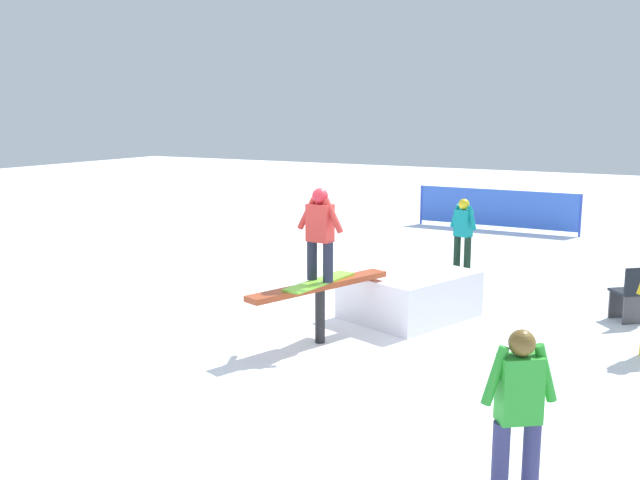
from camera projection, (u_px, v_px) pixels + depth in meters
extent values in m
plane|color=white|center=(320.00, 342.00, 9.97)|extent=(60.00, 60.00, 0.00)
cylinder|color=black|center=(320.00, 316.00, 9.90)|extent=(0.14, 0.14, 0.78)
cube|color=#A53F1E|center=(320.00, 286.00, 9.82)|extent=(2.36, 1.04, 0.08)
cube|color=white|center=(409.00, 294.00, 11.15)|extent=(2.19, 2.00, 0.72)
cube|color=#7FD737|center=(320.00, 282.00, 9.81)|extent=(1.40, 0.41, 0.03)
cylinder|color=#212536|center=(312.00, 260.00, 9.83)|extent=(0.14, 0.14, 0.55)
cylinder|color=#212536|center=(328.00, 262.00, 9.69)|extent=(0.14, 0.14, 0.55)
cube|color=red|center=(320.00, 223.00, 9.66)|extent=(0.24, 0.36, 0.52)
cylinder|color=red|center=(307.00, 213.00, 9.76)|extent=(0.12, 0.32, 0.47)
cylinder|color=red|center=(333.00, 216.00, 9.52)|extent=(0.12, 0.32, 0.47)
sphere|color=red|center=(320.00, 196.00, 9.60)|extent=(0.22, 0.22, 0.22)
cylinder|color=navy|center=(531.00, 460.00, 5.90)|extent=(0.14, 0.14, 0.70)
cylinder|color=navy|center=(500.00, 462.00, 5.87)|extent=(0.14, 0.14, 0.70)
cube|color=green|center=(520.00, 389.00, 5.77)|extent=(0.38, 0.40, 0.56)
cylinder|color=green|center=(545.00, 373.00, 5.78)|extent=(0.20, 0.23, 0.50)
cylinder|color=green|center=(495.00, 376.00, 5.72)|extent=(0.20, 0.23, 0.50)
sphere|color=brown|center=(522.00, 343.00, 5.70)|extent=(0.22, 0.22, 0.22)
cylinder|color=black|center=(467.00, 254.00, 14.40)|extent=(0.14, 0.14, 0.68)
cylinder|color=black|center=(457.00, 252.00, 14.60)|extent=(0.14, 0.14, 0.68)
cube|color=teal|center=(463.00, 223.00, 14.39)|extent=(0.32, 0.39, 0.55)
cylinder|color=teal|center=(472.00, 218.00, 14.21)|extent=(0.16, 0.24, 0.49)
cylinder|color=teal|center=(455.00, 216.00, 14.53)|extent=(0.16, 0.24, 0.49)
sphere|color=yellow|center=(464.00, 204.00, 14.32)|extent=(0.22, 0.22, 0.22)
cube|color=#3F3F44|center=(620.00, 304.00, 11.13)|extent=(0.28, 0.32, 0.44)
cube|color=#3F3F44|center=(635.00, 310.00, 10.79)|extent=(0.28, 0.32, 0.44)
cube|color=black|center=(629.00, 292.00, 10.92)|extent=(0.62, 0.62, 0.04)
cube|color=black|center=(638.00, 281.00, 10.68)|extent=(0.32, 0.36, 0.40)
cylinder|color=blue|center=(580.00, 216.00, 18.14)|extent=(0.06, 0.06, 1.10)
cylinder|color=blue|center=(421.00, 205.00, 20.22)|extent=(0.06, 0.06, 1.10)
cube|color=blue|center=(497.00, 208.00, 19.17)|extent=(0.03, 4.32, 0.99)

